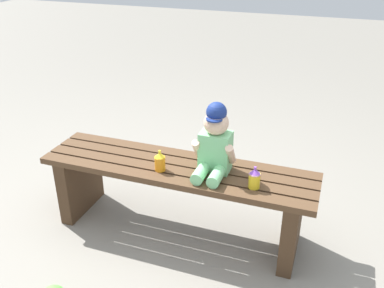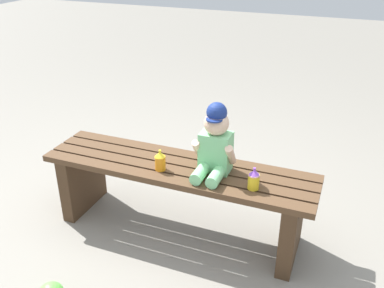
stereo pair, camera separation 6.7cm
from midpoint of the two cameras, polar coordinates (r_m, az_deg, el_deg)
The scene contains 5 objects.
ground_plane at distance 2.68m, azimuth -2.61°, elevation -11.43°, with size 16.00×16.00×0.00m, color gray.
park_bench at distance 2.51m, azimuth -2.75°, elevation -5.86°, with size 1.60×0.39×0.46m.
child_figure at distance 2.29m, azimuth 2.25°, elevation 0.15°, with size 0.23×0.27×0.40m.
sippy_cup_left at distance 2.36m, azimuth -5.17°, elevation -2.31°, with size 0.06×0.06×0.12m.
sippy_cup_right at distance 2.21m, azimuth 7.58°, elevation -4.57°, with size 0.06×0.06×0.12m.
Camera 1 is at (0.79, -1.96, 1.65)m, focal length 39.47 mm.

